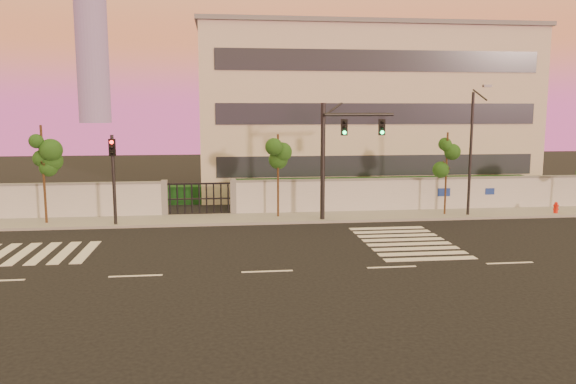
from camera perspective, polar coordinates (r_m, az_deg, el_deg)
ground at (r=22.06m, az=-2.13°, el=-8.08°), size 120.00×120.00×0.00m
sidewalk at (r=32.23m, az=-3.71°, el=-2.72°), size 60.00×3.00×0.15m
perimeter_wall at (r=33.54m, az=-3.70°, el=-0.56°), size 60.00×0.36×2.20m
hedge_row at (r=36.35m, az=-2.27°, el=-0.26°), size 41.00×4.25×1.80m
institutional_building at (r=44.40m, az=7.13°, el=8.14°), size 24.40×12.40×12.25m
road_markings at (r=25.61m, az=-6.39°, el=-5.78°), size 57.00×7.62×0.02m
street_tree_c at (r=32.88m, az=-23.64°, el=3.74°), size 1.59×1.26×5.45m
street_tree_d at (r=32.05m, az=-0.99°, el=3.59°), size 1.53×1.21×4.89m
street_tree_e at (r=34.05m, az=15.86°, el=3.64°), size 1.37×1.09×4.96m
traffic_signal_main at (r=31.34m, az=5.08°, el=4.55°), size 4.18×0.71×6.63m
traffic_signal_secondary at (r=31.19m, az=-17.34°, el=2.25°), size 0.38×0.36×4.94m
streetlight_east at (r=34.06m, az=18.19°, el=4.32°), size 0.45×1.83×7.60m
fire_hydrant at (r=37.09m, az=25.56°, el=-1.54°), size 0.31×0.31×0.82m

